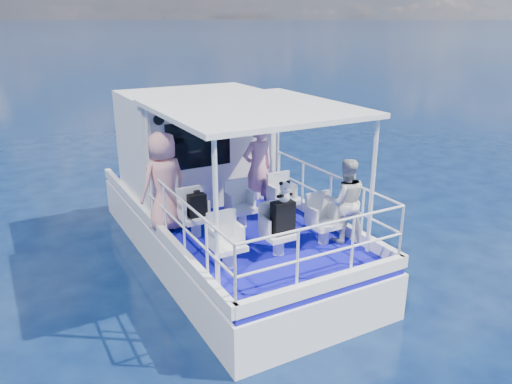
% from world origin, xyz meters
% --- Properties ---
extents(ground, '(2000.00, 2000.00, 0.00)m').
position_xyz_m(ground, '(0.00, 0.00, 0.00)').
color(ground, '#071334').
rests_on(ground, ground).
extents(hull, '(3.00, 7.00, 1.60)m').
position_xyz_m(hull, '(0.00, 1.00, 0.00)').
color(hull, white).
rests_on(hull, ground).
extents(deck, '(2.90, 6.90, 0.10)m').
position_xyz_m(deck, '(0.00, 1.00, 0.85)').
color(deck, '#0F0BA0').
rests_on(deck, hull).
extents(cabin, '(2.85, 2.00, 2.20)m').
position_xyz_m(cabin, '(0.00, 2.30, 2.00)').
color(cabin, white).
rests_on(cabin, deck).
extents(canopy, '(3.00, 3.20, 0.08)m').
position_xyz_m(canopy, '(0.00, -0.20, 3.14)').
color(canopy, white).
rests_on(canopy, cabin).
extents(canopy_posts, '(2.77, 2.97, 2.20)m').
position_xyz_m(canopy_posts, '(0.00, -0.25, 2.00)').
color(canopy_posts, white).
rests_on(canopy_posts, deck).
extents(railings, '(2.84, 3.59, 1.00)m').
position_xyz_m(railings, '(0.00, -0.58, 1.40)').
color(railings, white).
rests_on(railings, deck).
extents(seat_port_fwd, '(0.48, 0.46, 0.38)m').
position_xyz_m(seat_port_fwd, '(-0.90, 0.20, 1.09)').
color(seat_port_fwd, silver).
rests_on(seat_port_fwd, deck).
extents(seat_center_fwd, '(0.48, 0.46, 0.38)m').
position_xyz_m(seat_center_fwd, '(0.00, 0.20, 1.09)').
color(seat_center_fwd, silver).
rests_on(seat_center_fwd, deck).
extents(seat_stbd_fwd, '(0.48, 0.46, 0.38)m').
position_xyz_m(seat_stbd_fwd, '(0.90, 0.20, 1.09)').
color(seat_stbd_fwd, silver).
rests_on(seat_stbd_fwd, deck).
extents(seat_port_aft, '(0.48, 0.46, 0.38)m').
position_xyz_m(seat_port_aft, '(-0.90, -1.10, 1.09)').
color(seat_port_aft, silver).
rests_on(seat_port_aft, deck).
extents(seat_center_aft, '(0.48, 0.46, 0.38)m').
position_xyz_m(seat_center_aft, '(0.00, -1.10, 1.09)').
color(seat_center_aft, silver).
rests_on(seat_center_aft, deck).
extents(seat_stbd_aft, '(0.48, 0.46, 0.38)m').
position_xyz_m(seat_stbd_aft, '(0.90, -1.10, 1.09)').
color(seat_stbd_aft, silver).
rests_on(seat_stbd_aft, deck).
extents(passenger_port_fwd, '(0.77, 0.63, 1.80)m').
position_xyz_m(passenger_port_fwd, '(-1.25, 0.74, 1.80)').
color(passenger_port_fwd, pink).
rests_on(passenger_port_fwd, deck).
extents(passenger_stbd_fwd, '(0.68, 0.47, 1.80)m').
position_xyz_m(passenger_stbd_fwd, '(0.61, 0.69, 1.80)').
color(passenger_stbd_fwd, pink).
rests_on(passenger_stbd_fwd, deck).
extents(passenger_stbd_aft, '(0.87, 0.79, 1.46)m').
position_xyz_m(passenger_stbd_aft, '(1.25, -1.19, 1.63)').
color(passenger_stbd_aft, silver).
rests_on(passenger_stbd_aft, deck).
extents(backpack_port, '(0.30, 0.17, 0.40)m').
position_xyz_m(backpack_port, '(-0.87, 0.18, 1.48)').
color(backpack_port, black).
rests_on(backpack_port, seat_port_fwd).
extents(backpack_center, '(0.36, 0.20, 0.54)m').
position_xyz_m(backpack_center, '(0.04, -1.15, 1.55)').
color(backpack_center, black).
rests_on(backpack_center, seat_center_aft).
extents(compact_camera, '(0.10, 0.06, 0.06)m').
position_xyz_m(compact_camera, '(-0.86, 0.19, 1.71)').
color(compact_camera, black).
rests_on(compact_camera, backpack_port).
extents(panda, '(0.22, 0.19, 0.34)m').
position_xyz_m(panda, '(0.05, -1.17, 1.99)').
color(panda, white).
rests_on(panda, backpack_center).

